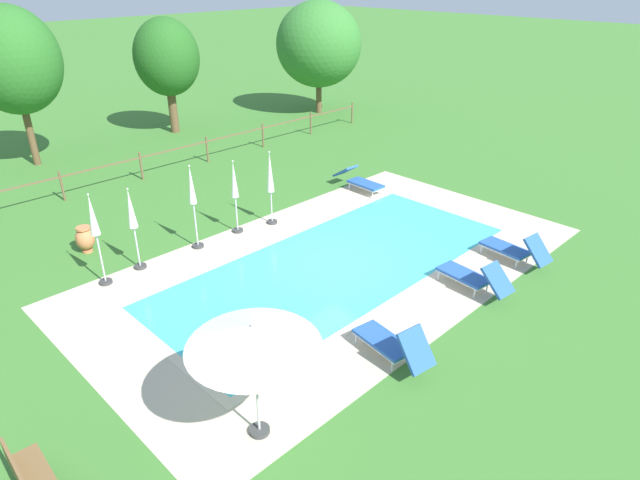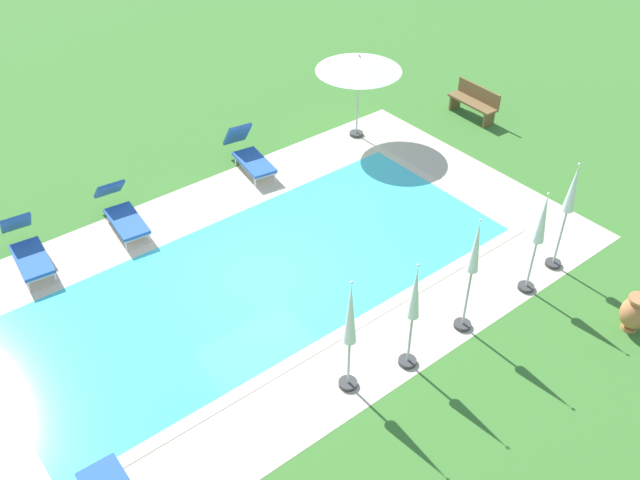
% 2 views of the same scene
% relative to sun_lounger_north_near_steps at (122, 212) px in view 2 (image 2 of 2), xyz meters
% --- Properties ---
extents(ground_plane, '(160.00, 160.00, 0.00)m').
position_rel_sun_lounger_north_near_steps_xyz_m(ground_plane, '(-1.41, 3.26, -0.38)').
color(ground_plane, '#3D752D').
extents(pool_deck_paving, '(13.57, 7.59, 0.01)m').
position_rel_sun_lounger_north_near_steps_xyz_m(pool_deck_paving, '(-1.41, 3.26, -0.38)').
color(pool_deck_paving, beige).
rests_on(pool_deck_paving, ground).
extents(swimming_pool_water, '(10.20, 4.23, 0.01)m').
position_rel_sun_lounger_north_near_steps_xyz_m(swimming_pool_water, '(-1.41, 3.26, -0.38)').
color(swimming_pool_water, '#42CCD6').
rests_on(swimming_pool_water, ground).
extents(pool_coping_rim, '(10.68, 4.71, 0.01)m').
position_rel_sun_lounger_north_near_steps_xyz_m(pool_coping_rim, '(-1.41, 3.26, -0.37)').
color(pool_coping_rim, beige).
rests_on(pool_coping_rim, ground).
extents(sun_lounger_north_near_steps, '(0.80, 1.99, 0.92)m').
position_rel_sun_lounger_north_near_steps_xyz_m(sun_lounger_north_near_steps, '(0.00, 0.00, 0.00)').
color(sun_lounger_north_near_steps, '#2856A8').
rests_on(sun_lounger_north_near_steps, ground).
extents(sun_lounger_north_far, '(0.86, 1.91, 1.00)m').
position_rel_sun_lounger_north_near_steps_xyz_m(sun_lounger_north_far, '(-3.51, -0.27, 0.01)').
color(sun_lounger_north_far, '#2856A8').
rests_on(sun_lounger_north_far, ground).
extents(sun_lounger_north_end, '(0.79, 1.95, 0.95)m').
position_rel_sun_lounger_north_near_steps_xyz_m(sun_lounger_north_end, '(2.06, -0.01, 0.01)').
color(sun_lounger_north_end, '#2856A8').
rests_on(sun_lounger_north_end, ground).
extents(patio_umbrella_open_foreground, '(2.18, 2.18, 2.26)m').
position_rel_sun_lounger_north_near_steps_xyz_m(patio_umbrella_open_foreground, '(-6.66, 0.11, 1.63)').
color(patio_umbrella_open_foreground, '#383838').
rests_on(patio_umbrella_open_foreground, ground).
extents(patio_umbrella_closed_row_west, '(0.32, 0.32, 2.44)m').
position_rel_sun_lounger_north_near_steps_xyz_m(patio_umbrella_closed_row_west, '(-6.26, 6.70, 1.21)').
color(patio_umbrella_closed_row_west, '#383838').
rests_on(patio_umbrella_closed_row_west, ground).
extents(patio_umbrella_closed_row_mid_west, '(0.32, 0.32, 2.46)m').
position_rel_sun_lounger_north_near_steps_xyz_m(patio_umbrella_closed_row_mid_west, '(-3.48, 6.75, 1.17)').
color(patio_umbrella_closed_row_mid_west, '#383838').
rests_on(patio_umbrella_closed_row_mid_west, ground).
extents(patio_umbrella_closed_row_centre, '(0.32, 0.32, 2.27)m').
position_rel_sun_lounger_north_near_steps_xyz_m(patio_umbrella_closed_row_centre, '(-5.24, 6.82, 1.08)').
color(patio_umbrella_closed_row_centre, '#383838').
rests_on(patio_umbrella_closed_row_centre, ground).
extents(patio_umbrella_closed_row_mid_east, '(0.32, 0.32, 2.33)m').
position_rel_sun_lounger_north_near_steps_xyz_m(patio_umbrella_closed_row_mid_east, '(-0.92, 6.49, 1.06)').
color(patio_umbrella_closed_row_mid_east, '#383838').
rests_on(patio_umbrella_closed_row_mid_east, ground).
extents(patio_umbrella_closed_row_east, '(0.32, 0.32, 2.25)m').
position_rel_sun_lounger_north_near_steps_xyz_m(patio_umbrella_closed_row_east, '(-2.06, 6.76, 1.01)').
color(patio_umbrella_closed_row_east, '#383838').
rests_on(patio_umbrella_closed_row_east, ground).
extents(wooden_bench_lawn_side, '(0.52, 1.52, 0.87)m').
position_rel_sun_lounger_north_near_steps_xyz_m(wooden_bench_lawn_side, '(-9.88, 1.33, 0.08)').
color(wooden_bench_lawn_side, brown).
rests_on(wooden_bench_lawn_side, ground).
extents(terracotta_urn_near_fence, '(0.52, 0.52, 0.76)m').
position_rel_sun_lounger_north_near_steps_xyz_m(terracotta_urn_near_fence, '(-5.83, 8.71, 0.03)').
color(terracotta_urn_near_fence, '#C67547').
rests_on(terracotta_urn_near_fence, ground).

